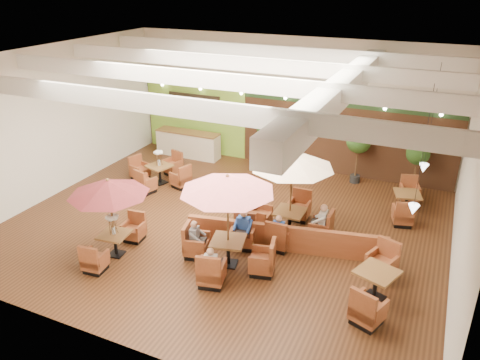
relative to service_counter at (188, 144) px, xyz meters
The scene contains 17 objects.
room 6.78m from the service_counter, 39.88° to the right, with size 14.04×14.00×5.52m.
service_counter is the anchor object (origin of this frame).
booth_divider 8.88m from the service_counter, 40.74° to the right, with size 6.07×0.18×0.84m, color brown.
table_0 8.50m from the service_counter, 74.83° to the right, with size 2.32×2.50×2.51m.
table_1 9.15m from the service_counter, 52.55° to the right, with size 2.92×2.92×2.86m.
table_2 8.18m from the service_counter, 36.05° to the right, with size 2.76×2.76×2.83m.
table_3 3.17m from the service_counter, 80.89° to the right, with size 2.74×2.74×1.55m.
table_4 11.90m from the service_counter, 36.00° to the right, with size 1.22×3.00×1.06m.
table_5 9.95m from the service_counter, ahead, with size 1.06×2.71×0.97m.
topiary_0 3.98m from the service_counter, ahead, with size 0.97×0.97×2.26m.
topiary_1 7.71m from the service_counter, ahead, with size 0.96×0.96×2.24m.
topiary_2 9.89m from the service_counter, ahead, with size 0.87×0.87×2.03m.
diner_0 9.90m from the service_counter, 56.25° to the right, with size 0.39×0.35×0.72m.
diner_1 8.24m from the service_counter, 48.11° to the right, with size 0.40×0.32×0.79m.
diner_2 8.45m from the service_counter, 58.22° to the right, with size 0.32×0.38×0.73m.
diner_3 8.72m from the service_counter, 41.56° to the right, with size 0.37×0.31×0.71m.
diner_4 8.93m from the service_counter, 32.13° to the right, with size 0.32×0.40×0.81m.
Camera 1 is at (6.14, -12.37, 7.79)m, focal length 35.00 mm.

